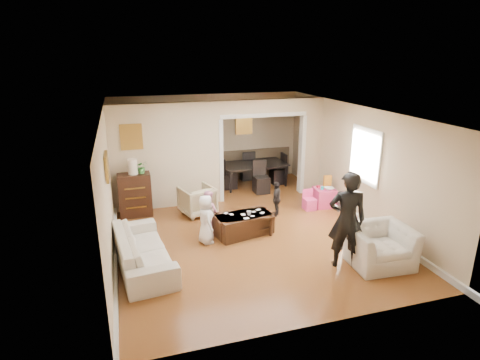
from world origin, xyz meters
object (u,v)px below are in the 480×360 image
object	(u,v)px
sofa	(143,250)
adult_person	(347,220)
play_table	(324,197)
child_kneel_a	(206,219)
child_toddler	(277,199)
armchair_front	(379,246)
child_kneel_b	(208,212)
dining_table	(254,175)
cyan_cup	(322,188)
coffee_table	(244,224)
armchair_back	(197,200)
table_lamp	(133,167)
dresser	(135,195)
coffee_cup	(249,213)

from	to	relation	value
sofa	adult_person	distance (m)	3.71
play_table	child_kneel_a	size ratio (longest dim) A/B	0.48
child_toddler	armchair_front	bearing A→B (deg)	56.36
child_kneel_a	child_toddler	world-z (taller)	child_kneel_a
play_table	child_kneel_b	xyz separation A→B (m)	(-3.14, -0.67, 0.24)
play_table	dining_table	distance (m)	2.38
adult_person	cyan_cup	bearing A→B (deg)	-89.71
sofa	coffee_table	distance (m)	2.27
armchair_back	armchair_front	xyz separation A→B (m)	(2.73, -3.32, 0.02)
cyan_cup	coffee_table	bearing A→B (deg)	-158.49
armchair_front	play_table	distance (m)	2.92
sofa	armchair_back	size ratio (longest dim) A/B	2.90
play_table	table_lamp	bearing A→B (deg)	170.52
child_kneel_b	coffee_table	bearing A→B (deg)	-146.35
dresser	table_lamp	size ratio (longest dim) A/B	2.87
dining_table	adult_person	size ratio (longest dim) A/B	1.04
play_table	sofa	bearing A→B (deg)	-159.62
dining_table	table_lamp	bearing A→B (deg)	-161.60
adult_person	child_kneel_b	xyz separation A→B (m)	(-2.06, 2.08, -0.42)
sofa	table_lamp	bearing A→B (deg)	-6.06
armchair_front	dresser	xyz separation A→B (m)	(-4.15, 3.65, 0.15)
cyan_cup	child_kneel_a	bearing A→B (deg)	-161.42
coffee_cup	dining_table	distance (m)	3.31
coffee_table	child_toddler	distance (m)	1.31
sofa	child_kneel_b	size ratio (longest dim) A/B	2.29
armchair_front	coffee_table	size ratio (longest dim) A/B	0.93
armchair_back	armchair_front	bearing A→B (deg)	112.94
sofa	armchair_back	distance (m)	2.56
play_table	adult_person	distance (m)	3.03
cyan_cup	child_toddler	world-z (taller)	child_toddler
armchair_front	table_lamp	size ratio (longest dim) A/B	3.09
armchair_back	dresser	world-z (taller)	dresser
dresser	coffee_cup	world-z (taller)	dresser
dining_table	armchair_back	bearing A→B (deg)	-143.07
dining_table	adult_person	distance (m)	4.86
sofa	child_toddler	xyz separation A→B (m)	(3.20, 1.48, 0.11)
child_toddler	adult_person	bearing A→B (deg)	43.82
armchair_front	cyan_cup	size ratio (longest dim) A/B	13.89
armchair_front	cyan_cup	world-z (taller)	armchair_front
dining_table	child_kneel_a	xyz separation A→B (m)	(-2.11, -3.19, 0.18)
sofa	armchair_front	world-z (taller)	armchair_front
armchair_front	dining_table	size ratio (longest dim) A/B	0.59
armchair_front	coffee_cup	size ratio (longest dim) A/B	11.27
armchair_back	child_kneel_b	distance (m)	1.11
dresser	child_kneel_a	distance (m)	2.29
armchair_front	adult_person	xyz separation A→B (m)	(-0.63, 0.13, 0.54)
armchair_front	table_lamp	bearing A→B (deg)	141.67
cyan_cup	child_kneel_b	world-z (taller)	child_kneel_b
coffee_table	cyan_cup	xyz separation A→B (m)	(2.34, 0.92, 0.29)
armchair_back	table_lamp	bearing A→B (deg)	-29.79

